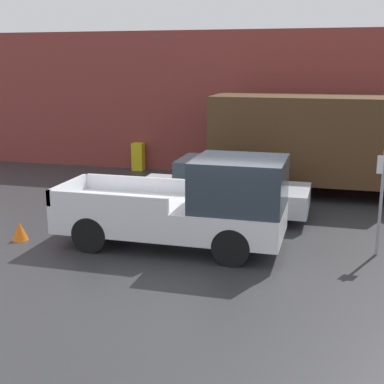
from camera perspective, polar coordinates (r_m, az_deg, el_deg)
ground_plane at (r=12.44m, az=4.10°, el=-6.33°), size 60.00×60.00×0.00m
building_wall at (r=20.35m, az=9.03°, el=9.20°), size 28.00×0.15×5.41m
pickup_truck at (r=12.36m, az=-0.01°, el=-1.47°), size 5.29×2.02×2.18m
car at (r=15.04m, az=3.35°, el=0.46°), size 4.86×1.93×1.62m
delivery_truck at (r=17.82m, az=13.86°, el=5.24°), size 7.71×2.56×3.20m
parking_sign at (r=12.54m, az=19.54°, el=-0.55°), size 0.30×0.07×2.38m
newspaper_box at (r=21.58m, az=-5.75°, el=3.77°), size 0.45×0.40×1.09m
traffic_cone at (r=13.75m, az=-17.88°, el=-3.97°), size 0.39×0.39×0.47m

